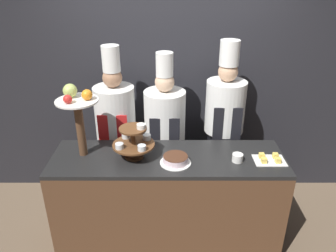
# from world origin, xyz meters

# --- Properties ---
(wall_back) EXTENTS (10.00, 0.06, 2.80)m
(wall_back) POSITION_xyz_m (0.00, 1.26, 1.40)
(wall_back) COLOR #232328
(wall_back) RESTS_ON ground_plane
(buffet_counter) EXTENTS (2.04, 0.61, 0.94)m
(buffet_counter) POSITION_xyz_m (0.00, 0.31, 0.47)
(buffet_counter) COLOR brown
(buffet_counter) RESTS_ON ground_plane
(tiered_stand) EXTENTS (0.36, 0.36, 0.32)m
(tiered_stand) POSITION_xyz_m (-0.29, 0.31, 1.09)
(tiered_stand) COLOR brown
(tiered_stand) RESTS_ON buffet_counter
(fruit_pedestal) EXTENTS (0.35, 0.35, 0.63)m
(fruit_pedestal) POSITION_xyz_m (-0.75, 0.36, 1.37)
(fruit_pedestal) COLOR brown
(fruit_pedestal) RESTS_ON buffet_counter
(cake_round) EXTENTS (0.26, 0.26, 0.07)m
(cake_round) POSITION_xyz_m (0.06, 0.21, 0.97)
(cake_round) COLOR white
(cake_round) RESTS_ON buffet_counter
(cup_white) EXTENTS (0.09, 0.09, 0.07)m
(cup_white) POSITION_xyz_m (0.59, 0.23, 0.98)
(cup_white) COLOR white
(cup_white) RESTS_ON buffet_counter
(cake_square_tray) EXTENTS (0.26, 0.19, 0.05)m
(cake_square_tray) POSITION_xyz_m (0.87, 0.24, 0.96)
(cake_square_tray) COLOR white
(cake_square_tray) RESTS_ON buffet_counter
(chef_left) EXTENTS (0.41, 0.41, 1.79)m
(chef_left) POSITION_xyz_m (-0.53, 0.87, 0.95)
(chef_left) COLOR #38332D
(chef_left) RESTS_ON ground_plane
(chef_center_left) EXTENTS (0.42, 0.42, 1.72)m
(chef_center_left) POSITION_xyz_m (-0.03, 0.87, 0.92)
(chef_center_left) COLOR #28282D
(chef_center_left) RESTS_ON ground_plane
(chef_center_right) EXTENTS (0.39, 0.39, 1.83)m
(chef_center_right) POSITION_xyz_m (0.57, 0.87, 1.00)
(chef_center_right) COLOR black
(chef_center_right) RESTS_ON ground_plane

